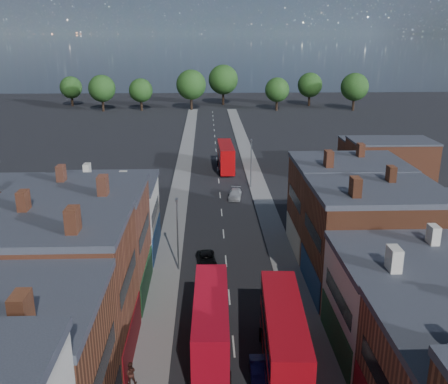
{
  "coord_description": "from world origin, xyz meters",
  "views": [
    {
      "loc": [
        -2.02,
        -18.87,
        24.3
      ],
      "look_at": [
        0.0,
        38.3,
        6.16
      ],
      "focal_mm": 40.0,
      "sensor_mm": 36.0,
      "label": 1
    }
  ],
  "objects": [
    {
      "name": "ped_1",
      "position": [
        -7.7,
        11.59,
        1.01
      ],
      "size": [
        0.94,
        0.62,
        1.78
      ],
      "primitive_type": "imported",
      "rotation": [
        0.0,
        0.0,
        3.32
      ],
      "color": "#46241C",
      "rests_on": "pavement_west"
    },
    {
      "name": "bus_0",
      "position": [
        -1.83,
        15.13,
        2.7
      ],
      "size": [
        3.12,
        11.64,
        5.01
      ],
      "rotation": [
        0.0,
        0.0,
        -0.02
      ],
      "color": "red",
      "rests_on": "ground"
    },
    {
      "name": "bus_1",
      "position": [
        3.5,
        12.76,
        2.86
      ],
      "size": [
        3.62,
        12.4,
        5.3
      ],
      "rotation": [
        0.0,
        0.0,
        -0.06
      ],
      "color": "red",
      "rests_on": "ground"
    },
    {
      "name": "pavement_east",
      "position": [
        6.5,
        50.0,
        0.06
      ],
      "size": [
        3.0,
        200.0,
        0.12
      ],
      "primitive_type": "cube",
      "color": "gray",
      "rests_on": "ground"
    },
    {
      "name": "car_1",
      "position": [
        1.59,
        12.25,
        0.54
      ],
      "size": [
        1.24,
        3.33,
        1.09
      ],
      "primitive_type": "imported",
      "rotation": [
        0.0,
        0.0,
        -0.03
      ],
      "color": "#13124F",
      "rests_on": "ground"
    },
    {
      "name": "lamp_post_3",
      "position": [
        5.2,
        60.0,
        4.7
      ],
      "size": [
        0.25,
        0.7,
        8.12
      ],
      "color": "slate",
      "rests_on": "ground"
    },
    {
      "name": "pavement_west",
      "position": [
        -6.5,
        50.0,
        0.06
      ],
      "size": [
        3.0,
        200.0,
        0.12
      ],
      "primitive_type": "cube",
      "color": "gray",
      "rests_on": "ground"
    },
    {
      "name": "ped_3",
      "position": [
        5.3,
        21.09,
        1.05
      ],
      "size": [
        0.64,
        1.14,
        1.85
      ],
      "primitive_type": "imported",
      "rotation": [
        0.0,
        0.0,
        1.44
      ],
      "color": "#635B55",
      "rests_on": "pavement_east"
    },
    {
      "name": "bus_2",
      "position": [
        1.5,
        71.36,
        2.63
      ],
      "size": [
        3.1,
        11.36,
        4.88
      ],
      "rotation": [
        0.0,
        0.0,
        0.03
      ],
      "color": "#A20709",
      "rests_on": "ground"
    },
    {
      "name": "car_3",
      "position": [
        2.29,
        54.48,
        0.67
      ],
      "size": [
        2.43,
        4.8,
        1.34
      ],
      "primitive_type": "imported",
      "rotation": [
        0.0,
        0.0,
        -0.12
      ],
      "color": "#BBBBBB",
      "rests_on": "ground"
    },
    {
      "name": "car_2",
      "position": [
        -2.17,
        31.33,
        0.6
      ],
      "size": [
        2.38,
        4.5,
        1.21
      ],
      "primitive_type": "imported",
      "rotation": [
        0.0,
        0.0,
        0.09
      ],
      "color": "black",
      "rests_on": "ground"
    },
    {
      "name": "lamp_post_2",
      "position": [
        -5.2,
        30.0,
        4.7
      ],
      "size": [
        0.25,
        0.7,
        8.12
      ],
      "color": "slate",
      "rests_on": "ground"
    }
  ]
}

